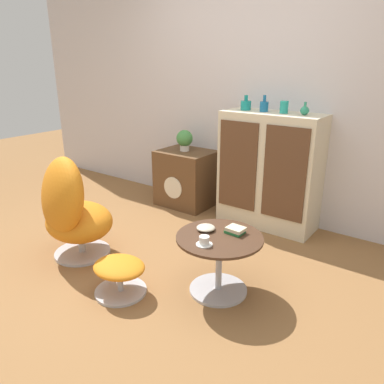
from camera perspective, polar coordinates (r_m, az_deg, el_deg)
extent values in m
plane|color=olive|center=(3.02, -7.79, -11.95)|extent=(12.00, 12.00, 0.00)
cube|color=silver|center=(3.94, 8.79, 15.38)|extent=(6.40, 0.06, 2.60)
cube|color=beige|center=(3.69, 11.72, 3.19)|extent=(0.95, 0.40, 1.11)
cube|color=brown|center=(3.60, 6.97, 3.97)|extent=(0.40, 0.01, 0.85)
cube|color=brown|center=(3.41, 13.89, 2.63)|extent=(0.40, 0.01, 0.85)
cube|color=brown|center=(4.22, -0.87, 2.14)|extent=(0.60, 0.48, 0.62)
cylinder|color=beige|center=(4.05, -2.94, 0.65)|extent=(0.24, 0.01, 0.24)
cylinder|color=#B7B7BC|center=(3.38, -16.31, -8.79)|extent=(0.46, 0.46, 0.02)
cylinder|color=#B7B7BC|center=(3.34, -16.44, -7.63)|extent=(0.06, 0.06, 0.13)
ellipsoid|color=orange|center=(3.25, -16.79, -4.28)|extent=(0.75, 0.69, 0.30)
ellipsoid|color=orange|center=(3.13, -19.20, -0.59)|extent=(0.71, 0.56, 0.67)
cylinder|color=#B7B7BC|center=(2.81, -10.79, -14.60)|extent=(0.37, 0.37, 0.02)
cylinder|color=#B7B7BC|center=(2.76, -10.90, -13.21)|extent=(0.04, 0.04, 0.14)
ellipsoid|color=orange|center=(2.70, -11.05, -11.15)|extent=(0.39, 0.33, 0.09)
cylinder|color=#B7B7BC|center=(2.78, 4.01, -14.58)|extent=(0.41, 0.41, 0.02)
cylinder|color=#B7B7BC|center=(2.67, 4.11, -10.90)|extent=(0.04, 0.04, 0.39)
cylinder|color=#472D1E|center=(2.57, 4.22, -6.93)|extent=(0.60, 0.60, 0.02)
cylinder|color=teal|center=(3.71, 8.21, 12.92)|extent=(0.10, 0.10, 0.09)
cylinder|color=teal|center=(3.70, 8.26, 14.00)|extent=(0.03, 0.03, 0.05)
cylinder|color=#196699|center=(3.62, 10.93, 12.67)|extent=(0.08, 0.08, 0.09)
cylinder|color=#196699|center=(3.61, 11.01, 13.85)|extent=(0.03, 0.03, 0.06)
cylinder|color=teal|center=(3.54, 13.86, 12.45)|extent=(0.07, 0.07, 0.11)
ellipsoid|color=#2D8E6B|center=(3.47, 16.79, 11.79)|extent=(0.08, 0.08, 0.08)
cylinder|color=#2D8E6B|center=(3.46, 16.88, 12.66)|extent=(0.02, 0.02, 0.04)
cylinder|color=silver|center=(4.14, -1.14, 6.73)|extent=(0.10, 0.10, 0.06)
sphere|color=#478E47|center=(4.12, -1.15, 8.19)|extent=(0.18, 0.18, 0.18)
cylinder|color=white|center=(2.45, 1.87, -7.98)|extent=(0.11, 0.11, 0.01)
cylinder|color=white|center=(2.44, 1.88, -7.41)|extent=(0.07, 0.07, 0.06)
cube|color=#237038|center=(2.63, 6.55, -6.01)|extent=(0.12, 0.10, 0.02)
cube|color=beige|center=(2.61, 6.69, -5.61)|extent=(0.12, 0.11, 0.02)
ellipsoid|color=beige|center=(2.65, 2.12, -5.47)|extent=(0.13, 0.13, 0.04)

